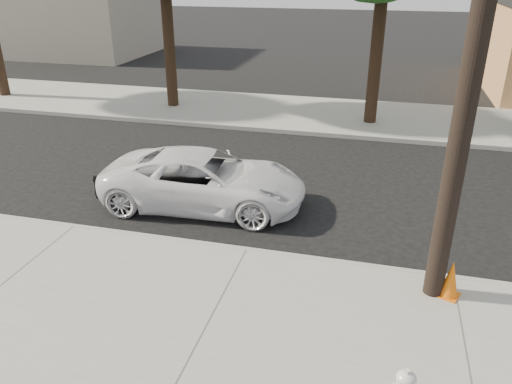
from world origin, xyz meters
TOP-DOWN VIEW (x-y plane):
  - ground at (0.00, 0.00)m, footprint 120.00×120.00m
  - near_sidewalk at (0.00, -4.30)m, footprint 90.00×4.40m
  - far_sidewalk at (0.00, 8.50)m, footprint 90.00×5.00m
  - curb_near at (0.00, -2.10)m, footprint 90.00×0.12m
  - building_far at (-20.00, 20.00)m, footprint 14.00×8.00m
  - utility_pole at (3.60, -2.70)m, footprint 1.40×0.34m
  - police_cruiser at (-1.62, -0.10)m, footprint 5.05×2.55m
  - traffic_cone at (3.86, -2.74)m, footprint 0.47×0.47m

SIDE VIEW (x-z plane):
  - ground at x=0.00m, z-range 0.00..0.00m
  - near_sidewalk at x=0.00m, z-range 0.00..0.15m
  - far_sidewalk at x=0.00m, z-range 0.00..0.15m
  - curb_near at x=0.00m, z-range -0.01..0.15m
  - traffic_cone at x=3.86m, z-range 0.14..0.84m
  - police_cruiser at x=-1.62m, z-range 0.00..1.37m
  - building_far at x=-20.00m, z-range 0.00..5.00m
  - utility_pole at x=3.60m, z-range 0.20..9.20m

